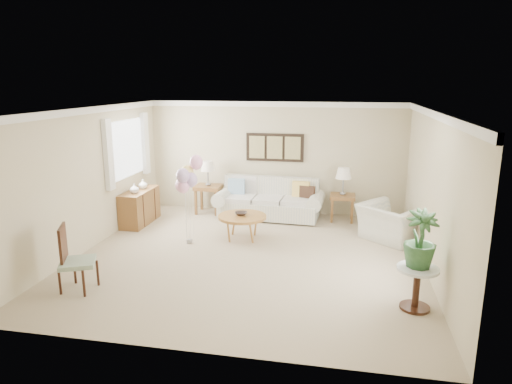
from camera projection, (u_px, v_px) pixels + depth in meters
ground_plane at (249, 257)px, 8.14m from camera, size 6.00×6.00×0.00m
room_shell at (243, 166)px, 7.86m from camera, size 6.04×6.04×2.60m
wall_art_triptych at (275, 148)px, 10.60m from camera, size 1.35×0.06×0.65m
sofa at (270, 202)px, 10.43m from camera, size 2.49×1.03×0.90m
end_table_left at (208, 190)px, 10.75m from camera, size 0.61×0.55×0.66m
end_table_right at (343, 199)px, 10.15m from camera, size 0.55×0.50×0.60m
lamp_left at (208, 167)px, 10.62m from camera, size 0.33×0.33×0.58m
lamp_right at (344, 174)px, 10.01m from camera, size 0.35×0.35×0.62m
coffee_table at (242, 217)px, 8.97m from camera, size 0.96×0.96×0.48m
decor_bowl at (241, 214)px, 8.98m from camera, size 0.28×0.28×0.06m
armchair at (391, 223)px, 8.92m from camera, size 1.46×1.44×0.71m
side_table at (417, 278)px, 6.18m from camera, size 0.56×0.56×0.61m
potted_plant at (420, 239)px, 6.08m from camera, size 0.54×0.54×0.79m
accent_chair at (73, 257)px, 6.75m from camera, size 0.64×0.64×0.99m
credenza at (140, 207)px, 9.99m from camera, size 0.46×1.20×0.74m
vase_white at (134, 188)px, 9.64m from camera, size 0.23×0.23×0.20m
vase_sage at (143, 184)px, 10.05m from camera, size 0.21×0.21×0.20m
balloon_cluster at (187, 177)px, 8.50m from camera, size 0.50×0.49×1.72m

